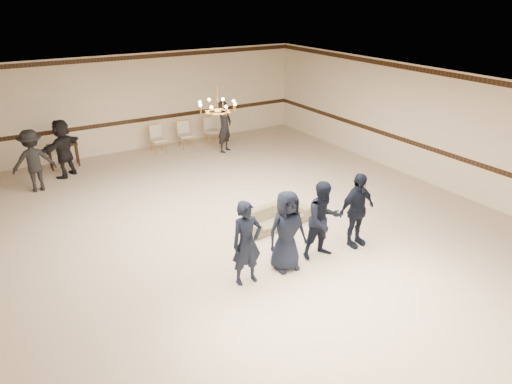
{
  "coord_description": "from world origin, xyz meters",
  "views": [
    {
      "loc": [
        -4.74,
        -8.46,
        5.14
      ],
      "look_at": [
        0.11,
        -0.5,
        1.08
      ],
      "focal_mm": 32.98,
      "sensor_mm": 36.0,
      "label": 1
    }
  ],
  "objects_px": {
    "boy_b": "(287,231)",
    "banquet_chair_mid": "(186,135)",
    "console_table": "(64,156)",
    "banquet_chair_left": "(158,139)",
    "boy_c": "(323,220)",
    "boy_d": "(357,210)",
    "adult_left": "(33,161)",
    "settee": "(276,216)",
    "banquet_chair_right": "(211,131)",
    "adult_mid": "(63,148)",
    "adult_right": "(225,127)",
    "boy_a": "(247,243)",
    "chandelier": "(217,98)"
  },
  "relations": [
    {
      "from": "boy_b",
      "to": "boy_d",
      "type": "xyz_separation_m",
      "value": [
        1.8,
        0.0,
        0.0
      ]
    },
    {
      "from": "boy_d",
      "to": "adult_right",
      "type": "bearing_deg",
      "value": 81.32
    },
    {
      "from": "boy_c",
      "to": "boy_d",
      "type": "xyz_separation_m",
      "value": [
        0.9,
        0.0,
        0.0
      ]
    },
    {
      "from": "settee",
      "to": "boy_b",
      "type": "bearing_deg",
      "value": -123.15
    },
    {
      "from": "chandelier",
      "to": "boy_d",
      "type": "xyz_separation_m",
      "value": [
        1.74,
        -2.93,
        -2.05
      ]
    },
    {
      "from": "boy_a",
      "to": "adult_mid",
      "type": "height_order",
      "value": "adult_mid"
    },
    {
      "from": "settee",
      "to": "banquet_chair_left",
      "type": "xyz_separation_m",
      "value": [
        -0.43,
        6.52,
        0.22
      ]
    },
    {
      "from": "adult_left",
      "to": "adult_mid",
      "type": "xyz_separation_m",
      "value": [
        0.9,
        0.7,
        0.0
      ]
    },
    {
      "from": "chandelier",
      "to": "banquet_chair_mid",
      "type": "distance_m",
      "value": 5.91
    },
    {
      "from": "chandelier",
      "to": "boy_d",
      "type": "relative_size",
      "value": 0.57
    },
    {
      "from": "boy_d",
      "to": "banquet_chair_right",
      "type": "distance_m",
      "value": 8.18
    },
    {
      "from": "chandelier",
      "to": "adult_mid",
      "type": "height_order",
      "value": "chandelier"
    },
    {
      "from": "chandelier",
      "to": "boy_d",
      "type": "distance_m",
      "value": 3.97
    },
    {
      "from": "boy_b",
      "to": "banquet_chair_right",
      "type": "bearing_deg",
      "value": 77.66
    },
    {
      "from": "adult_mid",
      "to": "banquet_chair_mid",
      "type": "height_order",
      "value": "adult_mid"
    },
    {
      "from": "adult_left",
      "to": "banquet_chair_right",
      "type": "relative_size",
      "value": 1.85
    },
    {
      "from": "banquet_chair_left",
      "to": "boy_c",
      "type": "bearing_deg",
      "value": -89.28
    },
    {
      "from": "console_table",
      "to": "boy_d",
      "type": "bearing_deg",
      "value": -59.36
    },
    {
      "from": "banquet_chair_mid",
      "to": "adult_mid",
      "type": "bearing_deg",
      "value": -167.16
    },
    {
      "from": "adult_left",
      "to": "banquet_chair_right",
      "type": "height_order",
      "value": "adult_left"
    },
    {
      "from": "settee",
      "to": "banquet_chair_left",
      "type": "distance_m",
      "value": 6.54
    },
    {
      "from": "boy_a",
      "to": "boy_c",
      "type": "height_order",
      "value": "same"
    },
    {
      "from": "adult_left",
      "to": "console_table",
      "type": "distance_m",
      "value": 1.9
    },
    {
      "from": "boy_c",
      "to": "boy_d",
      "type": "relative_size",
      "value": 1.0
    },
    {
      "from": "console_table",
      "to": "boy_a",
      "type": "bearing_deg",
      "value": -75.65
    },
    {
      "from": "boy_b",
      "to": "banquet_chair_mid",
      "type": "relative_size",
      "value": 1.78
    },
    {
      "from": "console_table",
      "to": "banquet_chair_left",
      "type": "bearing_deg",
      "value": -0.96
    },
    {
      "from": "adult_left",
      "to": "boy_d",
      "type": "bearing_deg",
      "value": 130.56
    },
    {
      "from": "boy_b",
      "to": "banquet_chair_mid",
      "type": "height_order",
      "value": "boy_b"
    },
    {
      "from": "adult_right",
      "to": "boy_d",
      "type": "bearing_deg",
      "value": -126.43
    },
    {
      "from": "settee",
      "to": "banquet_chair_right",
      "type": "height_order",
      "value": "banquet_chair_right"
    },
    {
      "from": "boy_a",
      "to": "boy_c",
      "type": "xyz_separation_m",
      "value": [
        1.8,
        0.0,
        0.0
      ]
    },
    {
      "from": "boy_c",
      "to": "banquet_chair_mid",
      "type": "distance_m",
      "value": 8.17
    },
    {
      "from": "chandelier",
      "to": "banquet_chair_left",
      "type": "bearing_deg",
      "value": 86.23
    },
    {
      "from": "adult_mid",
      "to": "banquet_chair_mid",
      "type": "relative_size",
      "value": 1.85
    },
    {
      "from": "boy_a",
      "to": "banquet_chair_left",
      "type": "xyz_separation_m",
      "value": [
        1.3,
        8.15,
        -0.36
      ]
    },
    {
      "from": "boy_d",
      "to": "banquet_chair_left",
      "type": "height_order",
      "value": "boy_d"
    },
    {
      "from": "boy_b",
      "to": "console_table",
      "type": "xyz_separation_m",
      "value": [
        -2.6,
        8.35,
        -0.46
      ]
    },
    {
      "from": "chandelier",
      "to": "boy_b",
      "type": "bearing_deg",
      "value": -91.13
    },
    {
      "from": "boy_a",
      "to": "boy_c",
      "type": "distance_m",
      "value": 1.8
    },
    {
      "from": "adult_right",
      "to": "banquet_chair_left",
      "type": "relative_size",
      "value": 1.85
    },
    {
      "from": "boy_c",
      "to": "settee",
      "type": "distance_m",
      "value": 1.73
    },
    {
      "from": "boy_a",
      "to": "boy_c",
      "type": "bearing_deg",
      "value": 3.09
    },
    {
      "from": "boy_d",
      "to": "console_table",
      "type": "bearing_deg",
      "value": 113.94
    },
    {
      "from": "boy_a",
      "to": "adult_right",
      "type": "distance_m",
      "value": 7.84
    },
    {
      "from": "banquet_chair_right",
      "to": "boy_c",
      "type": "bearing_deg",
      "value": -103.33
    },
    {
      "from": "boy_c",
      "to": "banquet_chair_left",
      "type": "height_order",
      "value": "boy_c"
    },
    {
      "from": "settee",
      "to": "banquet_chair_mid",
      "type": "xyz_separation_m",
      "value": [
        0.57,
        6.52,
        0.22
      ]
    },
    {
      "from": "settee",
      "to": "adult_left",
      "type": "height_order",
      "value": "adult_left"
    },
    {
      "from": "banquet_chair_left",
      "to": "console_table",
      "type": "relative_size",
      "value": 1.06
    }
  ]
}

